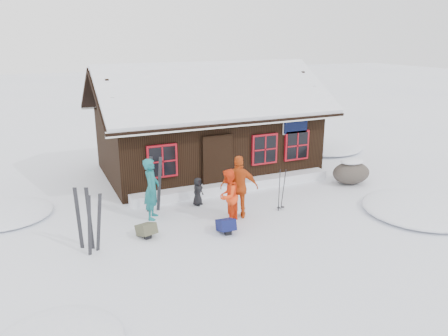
{
  "coord_description": "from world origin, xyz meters",
  "views": [
    {
      "loc": [
        -4.93,
        -11.17,
        5.38
      ],
      "look_at": [
        0.53,
        1.03,
        1.3
      ],
      "focal_mm": 35.0,
      "sensor_mm": 36.0,
      "label": 1
    }
  ],
  "objects_px": {
    "skier_orange_left": "(228,196)",
    "backpack_blue": "(226,227)",
    "ski_poles": "(281,190)",
    "boulder": "(351,172)",
    "skier_orange_right": "(239,187)",
    "skier_teal": "(152,189)",
    "skier_crouched": "(198,191)",
    "ski_pair_left": "(94,225)",
    "backpack_olive": "(147,232)"
  },
  "relations": [
    {
      "from": "skier_crouched",
      "to": "backpack_blue",
      "type": "distance_m",
      "value": 2.33
    },
    {
      "from": "skier_crouched",
      "to": "backpack_blue",
      "type": "xyz_separation_m",
      "value": [
        -0.03,
        -2.31,
        -0.31
      ]
    },
    {
      "from": "skier_teal",
      "to": "ski_pair_left",
      "type": "height_order",
      "value": "skier_teal"
    },
    {
      "from": "skier_crouched",
      "to": "boulder",
      "type": "bearing_deg",
      "value": -38.52
    },
    {
      "from": "skier_teal",
      "to": "skier_crouched",
      "type": "relative_size",
      "value": 2.0
    },
    {
      "from": "skier_orange_right",
      "to": "boulder",
      "type": "xyz_separation_m",
      "value": [
        5.27,
        1.18,
        -0.54
      ]
    },
    {
      "from": "skier_orange_left",
      "to": "boulder",
      "type": "distance_m",
      "value": 5.9
    },
    {
      "from": "boulder",
      "to": "backpack_blue",
      "type": "height_order",
      "value": "boulder"
    },
    {
      "from": "boulder",
      "to": "ski_poles",
      "type": "relative_size",
      "value": 1.06
    },
    {
      "from": "skier_crouched",
      "to": "ski_pair_left",
      "type": "xyz_separation_m",
      "value": [
        -3.56,
        -1.98,
        0.28
      ]
    },
    {
      "from": "ski_poles",
      "to": "boulder",
      "type": "bearing_deg",
      "value": 17.46
    },
    {
      "from": "skier_teal",
      "to": "skier_orange_left",
      "type": "bearing_deg",
      "value": -94.87
    },
    {
      "from": "skier_orange_left",
      "to": "skier_teal",
      "type": "bearing_deg",
      "value": -71.64
    },
    {
      "from": "boulder",
      "to": "skier_orange_right",
      "type": "bearing_deg",
      "value": -167.42
    },
    {
      "from": "skier_orange_left",
      "to": "skier_crouched",
      "type": "xyz_separation_m",
      "value": [
        -0.33,
        1.65,
        -0.35
      ]
    },
    {
      "from": "skier_teal",
      "to": "backpack_blue",
      "type": "distance_m",
      "value": 2.59
    },
    {
      "from": "skier_orange_left",
      "to": "backpack_olive",
      "type": "distance_m",
      "value": 2.57
    },
    {
      "from": "skier_teal",
      "to": "backpack_olive",
      "type": "distance_m",
      "value": 1.53
    },
    {
      "from": "skier_crouched",
      "to": "backpack_olive",
      "type": "xyz_separation_m",
      "value": [
        -2.16,
        -1.65,
        -0.32
      ]
    },
    {
      "from": "skier_orange_left",
      "to": "skier_orange_right",
      "type": "height_order",
      "value": "skier_orange_right"
    },
    {
      "from": "ski_poles",
      "to": "backpack_blue",
      "type": "height_order",
      "value": "ski_poles"
    },
    {
      "from": "backpack_blue",
      "to": "skier_orange_right",
      "type": "bearing_deg",
      "value": 49.92
    },
    {
      "from": "skier_orange_right",
      "to": "ski_poles",
      "type": "distance_m",
      "value": 1.52
    },
    {
      "from": "skier_orange_right",
      "to": "skier_crouched",
      "type": "height_order",
      "value": "skier_orange_right"
    },
    {
      "from": "skier_orange_right",
      "to": "skier_crouched",
      "type": "bearing_deg",
      "value": -33.84
    },
    {
      "from": "boulder",
      "to": "backpack_olive",
      "type": "distance_m",
      "value": 8.34
    },
    {
      "from": "skier_orange_right",
      "to": "skier_teal",
      "type": "bearing_deg",
      "value": 5.14
    },
    {
      "from": "skier_orange_right",
      "to": "backpack_olive",
      "type": "bearing_deg",
      "value": 31.46
    },
    {
      "from": "skier_orange_left",
      "to": "backpack_blue",
      "type": "height_order",
      "value": "skier_orange_left"
    },
    {
      "from": "ski_poles",
      "to": "backpack_olive",
      "type": "distance_m",
      "value": 4.46
    },
    {
      "from": "skier_teal",
      "to": "backpack_blue",
      "type": "bearing_deg",
      "value": -112.67
    },
    {
      "from": "skier_orange_right",
      "to": "skier_orange_left",
      "type": "bearing_deg",
      "value": 49.47
    },
    {
      "from": "skier_crouched",
      "to": "ski_pair_left",
      "type": "bearing_deg",
      "value": 173.21
    },
    {
      "from": "skier_orange_right",
      "to": "backpack_blue",
      "type": "relative_size",
      "value": 3.37
    },
    {
      "from": "skier_orange_left",
      "to": "skier_orange_right",
      "type": "distance_m",
      "value": 0.52
    },
    {
      "from": "skier_orange_left",
      "to": "boulder",
      "type": "height_order",
      "value": "skier_orange_left"
    },
    {
      "from": "skier_orange_left",
      "to": "ski_poles",
      "type": "relative_size",
      "value": 1.17
    },
    {
      "from": "skier_teal",
      "to": "ski_pair_left",
      "type": "relative_size",
      "value": 1.17
    },
    {
      "from": "skier_crouched",
      "to": "backpack_olive",
      "type": "relative_size",
      "value": 1.7
    },
    {
      "from": "skier_orange_left",
      "to": "backpack_blue",
      "type": "distance_m",
      "value": 1.0
    },
    {
      "from": "skier_orange_right",
      "to": "backpack_blue",
      "type": "bearing_deg",
      "value": 73.65
    },
    {
      "from": "backpack_blue",
      "to": "skier_orange_left",
      "type": "bearing_deg",
      "value": 65.49
    },
    {
      "from": "skier_teal",
      "to": "backpack_olive",
      "type": "relative_size",
      "value": 3.4
    },
    {
      "from": "boulder",
      "to": "ski_pair_left",
      "type": "xyz_separation_m",
      "value": [
        -9.63,
        -1.69,
        0.32
      ]
    },
    {
      "from": "backpack_blue",
      "to": "boulder",
      "type": "bearing_deg",
      "value": 22.47
    },
    {
      "from": "skier_orange_left",
      "to": "ski_poles",
      "type": "distance_m",
      "value": 1.96
    },
    {
      "from": "skier_teal",
      "to": "boulder",
      "type": "relative_size",
      "value": 1.28
    },
    {
      "from": "skier_orange_left",
      "to": "ski_poles",
      "type": "bearing_deg",
      "value": 144.56
    },
    {
      "from": "backpack_blue",
      "to": "ski_pair_left",
      "type": "bearing_deg",
      "value": 178.75
    },
    {
      "from": "backpack_olive",
      "to": "skier_orange_right",
      "type": "bearing_deg",
      "value": -10.93
    }
  ]
}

